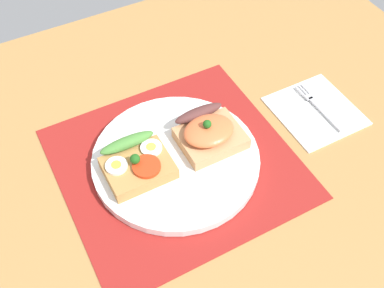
{
  "coord_description": "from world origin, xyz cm",
  "views": [
    {
      "loc": [
        -19.31,
        -41.76,
        61.48
      ],
      "look_at": [
        3.0,
        0.0,
        3.32
      ],
      "focal_mm": 43.35,
      "sensor_mm": 36.0,
      "label": 1
    }
  ],
  "objects_px": {
    "sandwich_egg_tomato": "(138,165)",
    "napkin": "(315,110)",
    "fork": "(318,106)",
    "plate": "(176,159)",
    "sandwich_salmon": "(209,133)"
  },
  "relations": [
    {
      "from": "napkin",
      "to": "sandwich_egg_tomato",
      "type": "bearing_deg",
      "value": 177.22
    },
    {
      "from": "fork",
      "to": "napkin",
      "type": "bearing_deg",
      "value": -148.34
    },
    {
      "from": "sandwich_egg_tomato",
      "to": "fork",
      "type": "relative_size",
      "value": 0.81
    },
    {
      "from": "sandwich_salmon",
      "to": "sandwich_egg_tomato",
      "type": "bearing_deg",
      "value": -179.6
    },
    {
      "from": "sandwich_egg_tomato",
      "to": "fork",
      "type": "xyz_separation_m",
      "value": [
        0.35,
        -0.01,
        -0.03
      ]
    },
    {
      "from": "plate",
      "to": "napkin",
      "type": "height_order",
      "value": "plate"
    },
    {
      "from": "sandwich_egg_tomato",
      "to": "napkin",
      "type": "xyz_separation_m",
      "value": [
        0.34,
        -0.02,
        -0.03
      ]
    },
    {
      "from": "plate",
      "to": "napkin",
      "type": "distance_m",
      "value": 0.28
    },
    {
      "from": "plate",
      "to": "sandwich_salmon",
      "type": "bearing_deg",
      "value": 2.7
    },
    {
      "from": "sandwich_egg_tomato",
      "to": "napkin",
      "type": "distance_m",
      "value": 0.34
    },
    {
      "from": "sandwich_egg_tomato",
      "to": "fork",
      "type": "distance_m",
      "value": 0.35
    },
    {
      "from": "sandwich_salmon",
      "to": "napkin",
      "type": "height_order",
      "value": "sandwich_salmon"
    },
    {
      "from": "sandwich_egg_tomato",
      "to": "fork",
      "type": "height_order",
      "value": "sandwich_egg_tomato"
    },
    {
      "from": "napkin",
      "to": "fork",
      "type": "height_order",
      "value": "fork"
    },
    {
      "from": "sandwich_egg_tomato",
      "to": "sandwich_salmon",
      "type": "relative_size",
      "value": 1.0
    }
  ]
}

